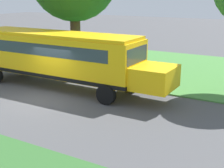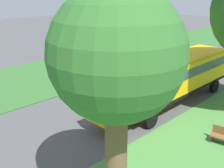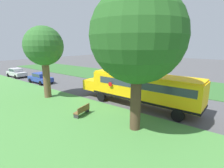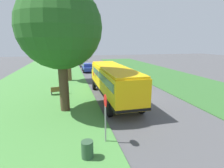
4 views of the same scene
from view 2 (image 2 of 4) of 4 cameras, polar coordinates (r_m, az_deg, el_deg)
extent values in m
plane|color=#4C4C4F|center=(19.72, 5.95, -2.43)|extent=(120.00, 120.00, 0.00)
cube|color=#33662D|center=(26.03, -9.39, 3.07)|extent=(10.00, 80.00, 0.07)
cube|color=yellow|center=(18.50, 13.53, 1.85)|extent=(2.50, 10.50, 2.20)
cube|color=yellow|center=(14.16, -0.46, -5.66)|extent=(2.20, 1.90, 1.10)
cube|color=yellow|center=(18.18, 13.83, 5.38)|extent=(2.35, 10.29, 0.16)
cube|color=black|center=(18.82, 13.29, -0.99)|extent=(2.54, 10.54, 0.20)
cube|color=#2D3842|center=(18.61, 14.15, 3.39)|extent=(2.53, 9.24, 0.64)
cube|color=#2D3842|center=(14.42, 2.39, -0.82)|extent=(2.25, 0.12, 0.80)
cylinder|color=red|center=(15.42, 12.19, -1.11)|extent=(0.03, 0.44, 0.44)
cylinder|color=black|center=(15.15, 8.39, -7.68)|extent=(0.30, 1.00, 1.00)
cylinder|color=black|center=(16.60, 1.54, -4.89)|extent=(0.30, 1.00, 1.00)
cylinder|color=black|center=(21.50, 21.36, -0.40)|extent=(0.30, 1.00, 1.00)
cylinder|color=black|center=(22.55, 15.66, 1.17)|extent=(0.30, 1.00, 1.00)
cylinder|color=brown|center=(9.19, 0.89, -16.04)|extent=(0.75, 0.75, 4.14)
sphere|color=#2D6628|center=(7.65, 1.04, 6.41)|extent=(4.10, 4.10, 4.10)
sphere|color=#2D6628|center=(7.80, 3.71, 5.21)|extent=(2.54, 2.54, 2.54)
cube|color=#333333|center=(14.75, 20.85, -10.92)|extent=(0.16, 0.46, 0.45)
camera|label=1|loc=(23.24, -36.48, 10.60)|focal=50.00mm
camera|label=3|loc=(23.10, 58.84, 6.61)|focal=28.00mm
camera|label=4|loc=(30.95, 36.86, 12.09)|focal=28.00mm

